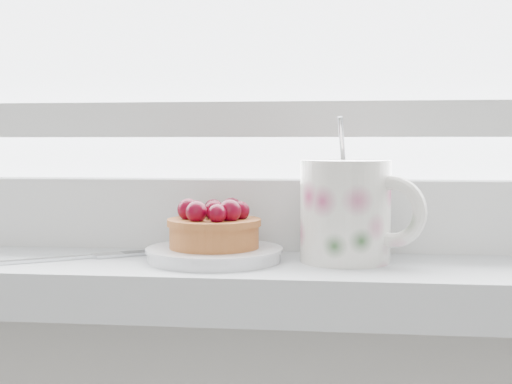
% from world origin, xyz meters
% --- Properties ---
extents(saucer, '(0.12, 0.12, 0.01)m').
position_xyz_m(saucer, '(-0.04, 1.88, 0.95)').
color(saucer, white).
rests_on(saucer, windowsill).
extents(raspberry_tart, '(0.08, 0.08, 0.04)m').
position_xyz_m(raspberry_tart, '(-0.04, 1.88, 0.97)').
color(raspberry_tart, brown).
rests_on(raspberry_tart, saucer).
extents(floral_mug, '(0.12, 0.11, 0.13)m').
position_xyz_m(floral_mug, '(0.08, 1.89, 0.99)').
color(floral_mug, silver).
rests_on(floral_mug, windowsill).
extents(fork, '(0.15, 0.11, 0.00)m').
position_xyz_m(fork, '(-0.18, 1.87, 0.94)').
color(fork, silver).
rests_on(fork, windowsill).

